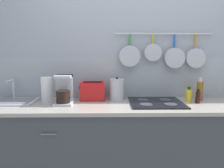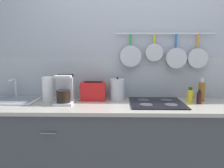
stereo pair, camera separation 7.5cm
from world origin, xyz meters
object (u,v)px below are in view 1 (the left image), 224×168
Objects in this scene: paper_towel_roll at (47,89)px; kettle at (117,90)px; bottle_hot_sauce at (189,95)px; coffee_maker at (64,92)px; toaster at (93,91)px; bottle_cooking_wine at (198,97)px; bottle_olive_oil at (200,90)px.

paper_towel_roll reaches higher than kettle.
bottle_hot_sauce is (0.76, -0.08, -0.05)m from kettle.
paper_towel_roll is 0.89× the size of coffee_maker.
paper_towel_roll is at bearing 178.91° from bottle_hot_sauce.
bottle_cooking_wine is at bearing -7.78° from toaster.
kettle is (0.75, 0.05, -0.01)m from paper_towel_roll.
kettle is 0.90m from bottle_olive_oil.
bottle_hot_sauce is at bearing 3.37° from coffee_maker.
toaster is 1.13× the size of bottle_olive_oil.
kettle reaches higher than bottle_cooking_wine.
kettle is 1.04× the size of bottle_olive_oil.
bottle_cooking_wine is (0.83, -0.15, -0.05)m from kettle.
bottle_cooking_wine is at bearing -3.54° from paper_towel_roll.
paper_towel_roll reaches higher than bottle_cooking_wine.
coffee_maker is (0.20, -0.11, -0.01)m from paper_towel_roll.
bottle_cooking_wine is 0.15m from bottle_olive_oil.
bottle_olive_oil reaches higher than bottle_hot_sauce.
paper_towel_roll is 1.65m from bottle_olive_oil.
paper_towel_roll is 0.75m from kettle.
toaster is 1.74× the size of bottle_hot_sauce.
toaster is at bearing 179.06° from bottle_olive_oil.
paper_towel_roll is 0.93× the size of toaster.
kettle is 1.60× the size of bottle_hot_sauce.
coffee_maker is 1.31m from bottle_hot_sauce.
paper_towel_roll is 1.58m from bottle_cooking_wine.
coffee_maker is 1.19× the size of bottle_olive_oil.
paper_towel_roll is 1.62× the size of bottle_hot_sauce.
bottle_olive_oil reaches higher than toaster.
bottle_olive_oil is at bearing 5.46° from coffee_maker.
coffee_maker reaches higher than bottle_cooking_wine.
paper_towel_roll is 0.49m from toaster.
toaster is 1.03m from bottle_hot_sauce.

